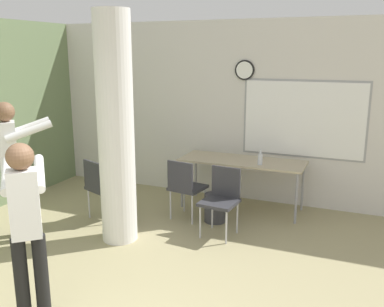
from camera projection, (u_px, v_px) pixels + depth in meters
wall_back at (255, 113)px, 6.64m from camera, size 8.00×0.15×2.80m
support_pillar at (116, 130)px, 5.13m from camera, size 0.44×0.44×2.80m
folding_table at (242, 163)px, 6.34m from camera, size 1.83×0.68×0.76m
bottle_on_table at (260, 159)px, 6.05m from camera, size 0.07×0.07×0.22m
waste_bin at (215, 208)px, 5.97m from camera, size 0.30×0.30×0.40m
chair_table_left at (185, 185)px, 5.97m from camera, size 0.50×0.50×0.87m
chair_table_front at (222, 196)px, 5.49m from camera, size 0.48×0.48×0.87m
chair_near_pillar at (102, 185)px, 5.97m from camera, size 0.57×0.57×0.87m
person_playing_front at (26, 220)px, 3.56m from camera, size 0.62×0.63×1.62m
person_watching_back at (12, 160)px, 5.23m from camera, size 0.66×0.67×1.74m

